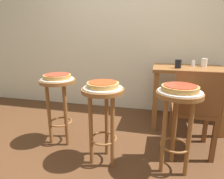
{
  "coord_description": "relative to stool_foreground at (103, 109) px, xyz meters",
  "views": [
    {
      "loc": [
        0.4,
        -1.33,
        1.12
      ],
      "look_at": [
        -0.02,
        0.4,
        0.64
      ],
      "focal_mm": 30.25,
      "sensor_mm": 36.0,
      "label": 1
    }
  ],
  "objects": [
    {
      "name": "pizza_foreground",
      "position": [
        0.0,
        0.0,
        0.23
      ],
      "size": [
        0.27,
        0.27,
        0.05
      ],
      "color": "tan",
      "rests_on": "serving_plate_foreground"
    },
    {
      "name": "pizza_leftside",
      "position": [
        -0.56,
        0.23,
        0.23
      ],
      "size": [
        0.28,
        0.28,
        0.05
      ],
      "color": "#B78442",
      "rests_on": "serving_plate_leftside"
    },
    {
      "name": "dining_table",
      "position": [
        0.83,
        1.02,
        0.11
      ],
      "size": [
        0.88,
        0.62,
        0.77
      ],
      "color": "brown",
      "rests_on": "ground_plane"
    },
    {
      "name": "ground_plane",
      "position": [
        0.04,
        -0.16,
        -0.52
      ],
      "size": [
        6.0,
        6.0,
        0.0
      ],
      "primitive_type": "plane",
      "color": "#4C2D19"
    },
    {
      "name": "wooden_chair",
      "position": [
        0.81,
        0.34,
        -0.05
      ],
      "size": [
        0.41,
        0.41,
        0.85
      ],
      "color": "brown",
      "rests_on": "ground_plane"
    },
    {
      "name": "cup_far_edge",
      "position": [
        1.01,
        1.09,
        0.31
      ],
      "size": [
        0.07,
        0.07,
        0.1
      ],
      "primitive_type": "cylinder",
      "color": "silver",
      "rests_on": "dining_table"
    },
    {
      "name": "serving_plate_middle",
      "position": [
        0.62,
        0.03,
        0.2
      ],
      "size": [
        0.34,
        0.34,
        0.01
      ],
      "primitive_type": "cylinder",
      "color": "silver",
      "rests_on": "stool_middle"
    },
    {
      "name": "serving_plate_foreground",
      "position": [
        0.0,
        0.0,
        0.2
      ],
      "size": [
        0.33,
        0.33,
        0.01
      ],
      "primitive_type": "cylinder",
      "color": "silver",
      "rests_on": "stool_foreground"
    },
    {
      "name": "serving_plate_leftside",
      "position": [
        -0.56,
        0.23,
        0.2
      ],
      "size": [
        0.33,
        0.33,
        0.01
      ],
      "primitive_type": "cylinder",
      "color": "silver",
      "rests_on": "stool_leftside"
    },
    {
      "name": "stool_foreground",
      "position": [
        0.0,
        0.0,
        0.0
      ],
      "size": [
        0.37,
        0.37,
        0.71
      ],
      "color": "brown",
      "rests_on": "ground_plane"
    },
    {
      "name": "pizza_middle",
      "position": [
        0.62,
        0.03,
        0.23
      ],
      "size": [
        0.29,
        0.29,
        0.05
      ],
      "color": "#B78442",
      "rests_on": "serving_plate_middle"
    },
    {
      "name": "stool_leftside",
      "position": [
        -0.56,
        0.23,
        0.0
      ],
      "size": [
        0.37,
        0.37,
        0.71
      ],
      "color": "brown",
      "rests_on": "ground_plane"
    },
    {
      "name": "stool_middle",
      "position": [
        0.62,
        0.03,
        0.0
      ],
      "size": [
        0.37,
        0.37,
        0.71
      ],
      "color": "brown",
      "rests_on": "ground_plane"
    },
    {
      "name": "condiment_shaker",
      "position": [
        0.88,
        1.09,
        0.29
      ],
      "size": [
        0.04,
        0.04,
        0.08
      ],
      "primitive_type": "cylinder",
      "color": "white",
      "rests_on": "dining_table"
    },
    {
      "name": "cup_near_edge",
      "position": [
        0.68,
        0.9,
        0.31
      ],
      "size": [
        0.08,
        0.08,
        0.1
      ],
      "primitive_type": "cylinder",
      "color": "black",
      "rests_on": "dining_table"
    },
    {
      "name": "back_wall",
      "position": [
        0.04,
        1.49,
        0.98
      ],
      "size": [
        6.0,
        0.1,
        3.0
      ],
      "primitive_type": "cube",
      "color": "beige",
      "rests_on": "ground_plane"
    }
  ]
}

